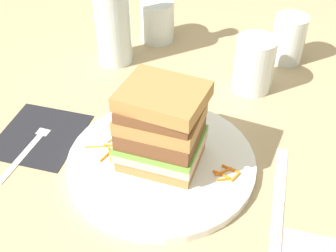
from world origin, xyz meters
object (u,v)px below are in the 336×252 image
object	(u,v)px
water_bottle	(111,5)
empty_tumbler_1	(288,39)
main_plate	(161,162)
juice_glass	(254,66)
empty_tumbler_0	(157,21)
fork	(32,143)
knife	(279,201)
napkin_dark	(40,135)
sandwich	(161,127)

from	to	relation	value
water_bottle	empty_tumbler_1	size ratio (longest dim) A/B	2.87
main_plate	juice_glass	xyz separation A→B (m)	(0.08, 0.24, 0.04)
empty_tumbler_0	water_bottle	bearing A→B (deg)	-114.73
fork	juice_glass	world-z (taller)	juice_glass
main_plate	empty_tumbler_1	xyz separation A→B (m)	(0.13, 0.36, 0.04)
knife	juice_glass	bearing A→B (deg)	109.69
juice_glass	empty_tumbler_0	distance (m)	0.25
napkin_dark	empty_tumbler_0	distance (m)	0.36
juice_glass	empty_tumbler_1	size ratio (longest dim) A/B	1.06
knife	empty_tumbler_0	distance (m)	0.48
sandwich	napkin_dark	world-z (taller)	sandwich
fork	water_bottle	bearing A→B (deg)	85.92
fork	empty_tumbler_0	world-z (taller)	empty_tumbler_0
water_bottle	fork	bearing A→B (deg)	-94.08
main_plate	juice_glass	bearing A→B (deg)	70.74
sandwich	fork	size ratio (longest dim) A/B	0.76
main_plate	empty_tumbler_0	size ratio (longest dim) A/B	3.31
juice_glass	water_bottle	distance (m)	0.28
empty_tumbler_0	empty_tumbler_1	xyz separation A→B (m)	(0.27, 0.01, 0.00)
empty_tumbler_1	main_plate	bearing A→B (deg)	-109.81
sandwich	water_bottle	size ratio (longest dim) A/B	0.48
sandwich	water_bottle	bearing A→B (deg)	127.43
juice_glass	empty_tumbler_1	distance (m)	0.12
napkin_dark	knife	bearing A→B (deg)	-1.15
napkin_dark	empty_tumbler_1	world-z (taller)	empty_tumbler_1
juice_glass	water_bottle	world-z (taller)	water_bottle
knife	empty_tumbler_0	bearing A→B (deg)	130.94
juice_glass	water_bottle	xyz separation A→B (m)	(-0.27, 0.00, 0.07)
main_plate	empty_tumbler_0	xyz separation A→B (m)	(-0.14, 0.35, 0.04)
empty_tumbler_1	sandwich	bearing A→B (deg)	-109.74
main_plate	knife	size ratio (longest dim) A/B	1.39
knife	empty_tumbler_1	distance (m)	0.37
sandwich	knife	distance (m)	0.19
empty_tumbler_0	sandwich	bearing A→B (deg)	-68.49
sandwich	empty_tumbler_1	size ratio (longest dim) A/B	1.36
fork	knife	size ratio (longest dim) A/B	0.83
fork	juice_glass	size ratio (longest dim) A/B	1.68
knife	water_bottle	bearing A→B (deg)	144.88
main_plate	knife	xyz separation A→B (m)	(0.18, -0.01, -0.01)
fork	water_bottle	xyz separation A→B (m)	(0.02, 0.27, 0.11)
water_bottle	empty_tumbler_0	size ratio (longest dim) A/B	3.17
knife	juice_glass	xyz separation A→B (m)	(-0.09, 0.25, 0.04)
napkin_dark	juice_glass	xyz separation A→B (m)	(0.29, 0.25, 0.04)
sandwich	fork	xyz separation A→B (m)	(-0.21, -0.02, -0.07)
juice_glass	empty_tumbler_0	world-z (taller)	juice_glass
sandwich	water_bottle	xyz separation A→B (m)	(-0.19, 0.24, 0.04)
main_plate	empty_tumbler_1	bearing A→B (deg)	70.19
knife	juice_glass	size ratio (longest dim) A/B	2.03
juice_glass	water_bottle	size ratio (longest dim) A/B	0.37
fork	empty_tumbler_0	size ratio (longest dim) A/B	1.98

